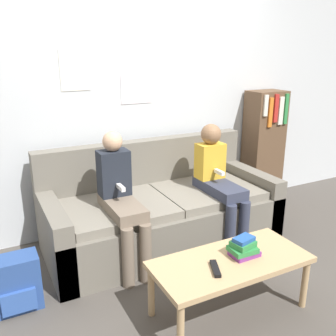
{
  "coord_description": "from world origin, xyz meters",
  "views": [
    {
      "loc": [
        -1.35,
        -2.2,
        1.68
      ],
      "look_at": [
        0.0,
        0.42,
        0.74
      ],
      "focal_mm": 40.0,
      "sensor_mm": 36.0,
      "label": 1
    }
  ],
  "objects_px": {
    "couch": "(161,212)",
    "bookshelf": "(263,148)",
    "coffee_table": "(230,265)",
    "person_left": "(121,196)",
    "person_right": "(218,178)",
    "tv_remote": "(215,269)",
    "backpack": "(16,284)"
  },
  "relations": [
    {
      "from": "couch",
      "to": "backpack",
      "type": "bearing_deg",
      "value": -162.59
    },
    {
      "from": "couch",
      "to": "bookshelf",
      "type": "relative_size",
      "value": 1.62
    },
    {
      "from": "backpack",
      "to": "person_left",
      "type": "bearing_deg",
      "value": 12.58
    },
    {
      "from": "tv_remote",
      "to": "person_left",
      "type": "bearing_deg",
      "value": 129.0
    },
    {
      "from": "person_left",
      "to": "tv_remote",
      "type": "xyz_separation_m",
      "value": [
        0.27,
        -0.91,
        -0.2
      ]
    },
    {
      "from": "coffee_table",
      "to": "person_right",
      "type": "distance_m",
      "value": 1.02
    },
    {
      "from": "coffee_table",
      "to": "person_left",
      "type": "bearing_deg",
      "value": 116.28
    },
    {
      "from": "person_left",
      "to": "person_right",
      "type": "distance_m",
      "value": 0.91
    },
    {
      "from": "tv_remote",
      "to": "backpack",
      "type": "distance_m",
      "value": 1.33
    },
    {
      "from": "coffee_table",
      "to": "person_left",
      "type": "distance_m",
      "value": 0.99
    },
    {
      "from": "person_left",
      "to": "tv_remote",
      "type": "distance_m",
      "value": 0.97
    },
    {
      "from": "tv_remote",
      "to": "backpack",
      "type": "relative_size",
      "value": 0.45
    },
    {
      "from": "coffee_table",
      "to": "bookshelf",
      "type": "bearing_deg",
      "value": 43.96
    },
    {
      "from": "coffee_table",
      "to": "person_right",
      "type": "xyz_separation_m",
      "value": [
        0.48,
        0.86,
        0.25
      ]
    },
    {
      "from": "person_left",
      "to": "bookshelf",
      "type": "relative_size",
      "value": 0.86
    },
    {
      "from": "person_right",
      "to": "person_left",
      "type": "bearing_deg",
      "value": -179.95
    },
    {
      "from": "person_left",
      "to": "tv_remote",
      "type": "bearing_deg",
      "value": -73.8
    },
    {
      "from": "backpack",
      "to": "tv_remote",
      "type": "bearing_deg",
      "value": -33.75
    },
    {
      "from": "tv_remote",
      "to": "couch",
      "type": "bearing_deg",
      "value": 103.69
    },
    {
      "from": "bookshelf",
      "to": "coffee_table",
      "type": "bearing_deg",
      "value": -136.04
    },
    {
      "from": "bookshelf",
      "to": "backpack",
      "type": "relative_size",
      "value": 3.3
    },
    {
      "from": "coffee_table",
      "to": "tv_remote",
      "type": "distance_m",
      "value": 0.18
    },
    {
      "from": "couch",
      "to": "backpack",
      "type": "xyz_separation_m",
      "value": [
        -1.27,
        -0.4,
        -0.1
      ]
    },
    {
      "from": "coffee_table",
      "to": "bookshelf",
      "type": "xyz_separation_m",
      "value": [
        1.46,
        1.41,
        0.29
      ]
    },
    {
      "from": "person_right",
      "to": "bookshelf",
      "type": "xyz_separation_m",
      "value": [
        0.98,
        0.55,
        0.03
      ]
    },
    {
      "from": "tv_remote",
      "to": "bookshelf",
      "type": "distance_m",
      "value": 2.19
    },
    {
      "from": "couch",
      "to": "bookshelf",
      "type": "bearing_deg",
      "value": 13.18
    },
    {
      "from": "couch",
      "to": "tv_remote",
      "type": "height_order",
      "value": "couch"
    },
    {
      "from": "coffee_table",
      "to": "tv_remote",
      "type": "relative_size",
      "value": 6.0
    },
    {
      "from": "person_left",
      "to": "bookshelf",
      "type": "height_order",
      "value": "bookshelf"
    },
    {
      "from": "person_left",
      "to": "bookshelf",
      "type": "xyz_separation_m",
      "value": [
        1.88,
        0.55,
        0.04
      ]
    },
    {
      "from": "couch",
      "to": "bookshelf",
      "type": "xyz_separation_m",
      "value": [
        1.44,
        0.34,
        0.35
      ]
    }
  ]
}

